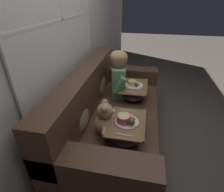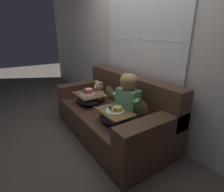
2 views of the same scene
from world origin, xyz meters
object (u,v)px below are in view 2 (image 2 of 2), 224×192
Objects in this scene: couch at (113,114)px; child_figure at (128,95)px; throw_pillow_behind_teddy at (111,89)px; teddy_bear at (99,93)px; lap_tray_child at (115,117)px; throw_pillow_behind_child at (142,102)px; lap_tray_teddy at (88,98)px.

child_figure is (0.37, -0.03, 0.42)m from couch.
couch is 0.50m from throw_pillow_behind_teddy.
teddy_bear is 0.79× the size of lap_tray_child.
throw_pillow_behind_teddy is 0.73× the size of lap_tray_child.
throw_pillow_behind_child reaches higher than lap_tray_child.
throw_pillow_behind_child is 0.83× the size of lap_tray_teddy.
couch is 5.13× the size of throw_pillow_behind_child.
throw_pillow_behind_child is 0.63× the size of child_figure.
teddy_bear is (0.00, -0.24, -0.03)m from throw_pillow_behind_teddy.
lap_tray_child is 0.75m from lap_tray_teddy.
throw_pillow_behind_child is 0.75m from throw_pillow_behind_teddy.
couch is at bearing -150.63° from throw_pillow_behind_child.
throw_pillow_behind_child reaches higher than throw_pillow_behind_teddy.
lap_tray_teddy is at bearing -164.88° from child_figure.
couch is at bearing 175.43° from child_figure.
child_figure is 1.31× the size of lap_tray_teddy.
throw_pillow_behind_child is at bearing 29.37° from couch.
child_figure is at bearing 15.12° from lap_tray_teddy.
child_figure is at bearing -89.95° from throw_pillow_behind_child.
couch is 5.68× the size of throw_pillow_behind_teddy.
throw_pillow_behind_child is 0.81× the size of lap_tray_child.
lap_tray_teddy is at bearing 179.97° from lap_tray_child.
throw_pillow_behind_child is 0.29m from child_figure.
child_figure is at bearing 90.01° from lap_tray_child.
throw_pillow_behind_child is at bearing 90.03° from lap_tray_child.
couch is 0.44m from teddy_bear.
throw_pillow_behind_teddy is at bearing 90.23° from teddy_bear.
child_figure is 0.77m from teddy_bear.
throw_pillow_behind_teddy is 0.57× the size of child_figure.
lap_tray_child is at bearing -89.97° from throw_pillow_behind_child.
couch reaches higher than throw_pillow_behind_teddy.
lap_tray_child is (0.00, -0.20, -0.24)m from child_figure.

